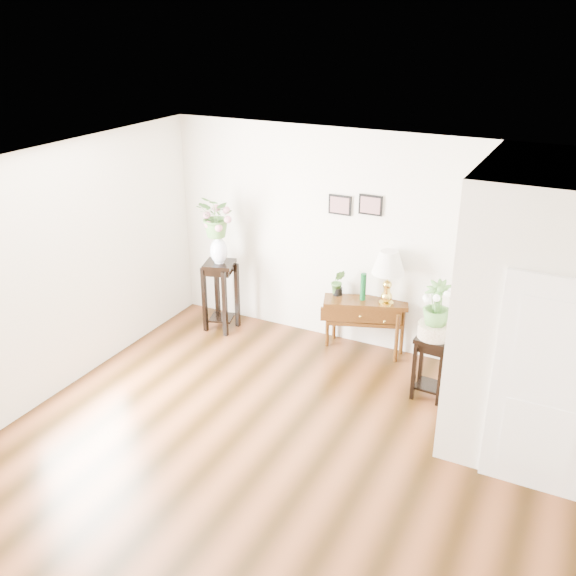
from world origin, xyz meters
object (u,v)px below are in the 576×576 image
Objects in this scene: console_table at (364,325)px; plant_stand_a at (221,296)px; table_lamp at (388,278)px; plant_stand_b at (431,367)px.

console_table is 2.00m from plant_stand_a.
plant_stand_a is (-2.24, -0.31, -0.56)m from table_lamp.
plant_stand_b is at bearing -53.47° from console_table.
plant_stand_b reaches higher than console_table.
plant_stand_a is 1.30× the size of plant_stand_b.
table_lamp is (0.27, 0.00, 0.70)m from console_table.
console_table is 1.08× the size of plant_stand_a.
plant_stand_a is at bearing 172.56° from plant_stand_b.
plant_stand_a reaches higher than console_table.
plant_stand_b is at bearing -7.44° from plant_stand_a.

